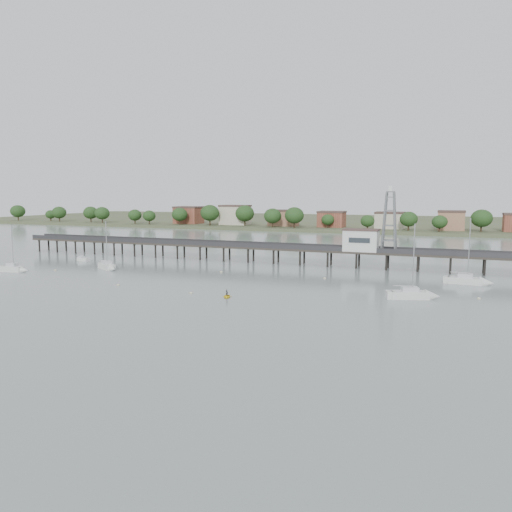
% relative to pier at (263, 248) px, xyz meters
% --- Properties ---
extents(ground_plane, '(500.00, 500.00, 0.00)m').
position_rel_pier_xyz_m(ground_plane, '(0.00, -60.00, -3.79)').
color(ground_plane, slate).
rests_on(ground_plane, ground).
extents(pier, '(150.00, 5.00, 5.50)m').
position_rel_pier_xyz_m(pier, '(0.00, 0.00, 0.00)').
color(pier, '#2D2823').
rests_on(pier, ground).
extents(pier_building, '(8.40, 5.40, 5.30)m').
position_rel_pier_xyz_m(pier_building, '(25.00, 0.00, 2.87)').
color(pier_building, silver).
rests_on(pier_building, ground).
extents(lattice_tower, '(3.20, 3.20, 15.50)m').
position_rel_pier_xyz_m(lattice_tower, '(31.50, 0.00, 7.31)').
color(lattice_tower, slate).
rests_on(lattice_tower, ground).
extents(sailboat_b, '(7.21, 5.39, 11.89)m').
position_rel_pier_xyz_m(sailboat_b, '(-29.45, -24.84, -3.15)').
color(sailboat_b, silver).
rests_on(sailboat_b, ground).
extents(sailboat_a, '(6.82, 2.65, 11.14)m').
position_rel_pier_xyz_m(sailboat_a, '(-46.87, -35.35, -3.14)').
color(sailboat_a, silver).
rests_on(sailboat_a, ground).
extents(sailboat_d, '(8.49, 4.71, 13.48)m').
position_rel_pier_xyz_m(sailboat_d, '(40.10, -32.59, -3.15)').
color(sailboat_d, silver).
rests_on(sailboat_d, ground).
extents(sailboat_e, '(8.47, 3.00, 13.74)m').
position_rel_pier_xyz_m(sailboat_e, '(49.31, -14.54, -3.16)').
color(sailboat_e, silver).
rests_on(sailboat_e, ground).
extents(white_tender, '(3.86, 2.11, 1.42)m').
position_rel_pier_xyz_m(white_tender, '(-45.38, -14.71, -3.36)').
color(white_tender, silver).
rests_on(white_tender, ground).
extents(yellow_dinghy, '(1.81, 1.05, 2.44)m').
position_rel_pier_xyz_m(yellow_dinghy, '(9.53, -43.34, -3.79)').
color(yellow_dinghy, yellow).
rests_on(yellow_dinghy, ground).
extents(dinghy_occupant, '(0.72, 1.22, 0.28)m').
position_rel_pier_xyz_m(dinghy_occupant, '(9.53, -43.34, -3.79)').
color(dinghy_occupant, black).
rests_on(dinghy_occupant, ground).
extents(mooring_buoys, '(90.30, 24.54, 0.39)m').
position_rel_pier_xyz_m(mooring_buoys, '(2.49, -30.08, -3.71)').
color(mooring_buoys, beige).
rests_on(mooring_buoys, ground).
extents(far_shore, '(500.00, 170.00, 10.40)m').
position_rel_pier_xyz_m(far_shore, '(0.36, 179.58, -2.85)').
color(far_shore, '#475133').
rests_on(far_shore, ground).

